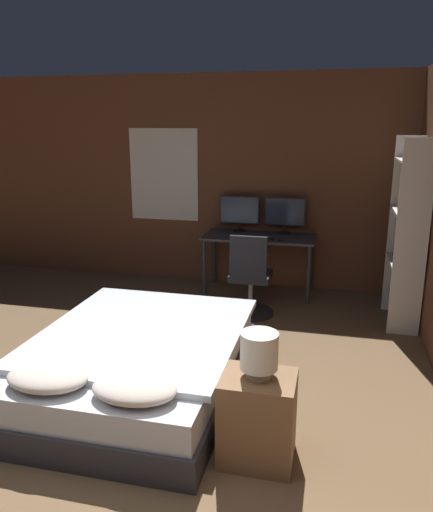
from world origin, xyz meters
The scene contains 11 objects.
wall_back centered at (-0.01, 4.43, 1.35)m, with size 12.00×0.08×2.70m.
bed centered at (-0.37, 1.43, 0.24)m, with size 1.57×2.09×0.56m.
nightstand centered at (0.69, 0.82, 0.29)m, with size 0.46×0.38×0.58m.
bedside_lamp centered at (0.69, 0.82, 0.75)m, with size 0.23×0.23×0.29m.
desk centered at (0.19, 4.04, 0.64)m, with size 1.37×0.63×0.74m.
monitor_left centered at (-0.10, 4.26, 1.00)m, with size 0.51×0.16×0.45m.
monitor_right centered at (0.48, 4.26, 1.00)m, with size 0.51×0.16×0.45m.
keyboard centered at (0.19, 3.84, 0.75)m, with size 0.40×0.13×0.02m.
computer_mouse centered at (0.48, 3.84, 0.76)m, with size 0.07×0.05×0.04m.
office_chair centered at (0.22, 3.24, 0.38)m, with size 0.52×0.52×0.94m.
bookshelf centered at (1.83, 3.37, 1.07)m, with size 0.31×0.72×1.97m.
Camera 1 is at (1.08, -1.94, 2.10)m, focal length 35.00 mm.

